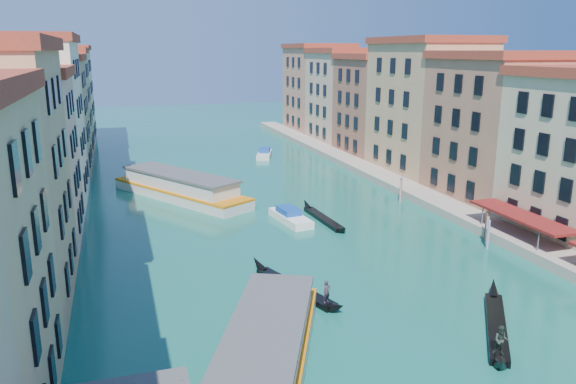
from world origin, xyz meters
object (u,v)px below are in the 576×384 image
(vaporetto_far, at_px, (180,187))
(gondola_right, at_px, (497,325))
(gondola_fore, at_px, (295,286))
(vaporetto_near, at_px, (264,359))

(vaporetto_far, bearing_deg, gondola_right, -99.92)
(gondola_fore, xyz_separation_m, gondola_right, (11.35, -10.67, 0.10))
(vaporetto_near, xyz_separation_m, gondola_fore, (5.65, 11.63, -1.00))
(vaporetto_near, height_order, gondola_fore, vaporetto_near)
(vaporetto_near, relative_size, gondola_right, 1.83)
(gondola_fore, relative_size, gondola_right, 1.02)
(vaporetto_far, bearing_deg, gondola_fore, -111.65)
(vaporetto_near, xyz_separation_m, vaporetto_far, (0.18, 44.13, 0.12))
(vaporetto_near, distance_m, vaporetto_far, 44.13)
(vaporetto_far, height_order, gondola_fore, vaporetto_far)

